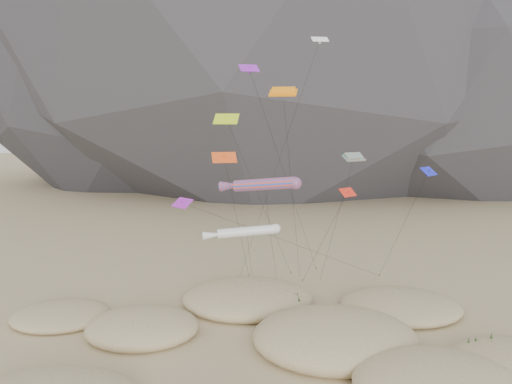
{
  "coord_description": "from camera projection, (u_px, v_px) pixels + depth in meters",
  "views": [
    {
      "loc": [
        -2.32,
        -37.42,
        20.26
      ],
      "look_at": [
        -2.33,
        12.0,
        12.88
      ],
      "focal_mm": 35.0,
      "sensor_mm": 36.0,
      "label": 1
    }
  ],
  "objects": [
    {
      "name": "ground",
      "position": [
        285.0,
        373.0,
        40.0
      ],
      "size": [
        500.0,
        500.0,
        0.0
      ],
      "primitive_type": "plane",
      "color": "#CCB789",
      "rests_on": "ground"
    },
    {
      "name": "multi_parafoil",
      "position": [
        353.0,
        159.0,
        46.98
      ],
      "size": [
        2.39,
        14.51,
        17.04
      ],
      "color": "red",
      "rests_on": "ground"
    },
    {
      "name": "dunes",
      "position": [
        273.0,
        349.0,
        42.49
      ],
      "size": [
        51.68,
        37.78,
        3.95
      ],
      "color": "#CCB789",
      "rests_on": "ground"
    },
    {
      "name": "orange_parafoil",
      "position": [
        283.0,
        94.0,
        48.53
      ],
      "size": [
        4.45,
        13.26,
        23.26
      ],
      "color": "orange",
      "rests_on": "ground"
    },
    {
      "name": "rainbow_tube_kite",
      "position": [
        262.0,
        184.0,
        50.05
      ],
      "size": [
        8.38,
        12.87,
        14.59
      ],
      "color": "#FF481A",
      "rests_on": "ground"
    },
    {
      "name": "white_tube_kite",
      "position": [
        243.0,
        232.0,
        47.51
      ],
      "size": [
        7.47,
        15.15,
        10.23
      ],
      "color": "silver",
      "rests_on": "ground"
    },
    {
      "name": "delta_kites",
      "position": [
        270.0,
        147.0,
        48.28
      ],
      "size": [
        24.74,
        21.57,
        28.57
      ],
      "color": "white",
      "rests_on": "ground"
    },
    {
      "name": "dune_grass",
      "position": [
        278.0,
        344.0,
        43.23
      ],
      "size": [
        41.74,
        27.77,
        1.56
      ],
      "color": "black",
      "rests_on": "ground"
    },
    {
      "name": "kite_stakes",
      "position": [
        296.0,
        277.0,
        63.43
      ],
      "size": [
        19.79,
        8.24,
        0.3
      ],
      "color": "#3F2D1E",
      "rests_on": "ground"
    }
  ]
}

